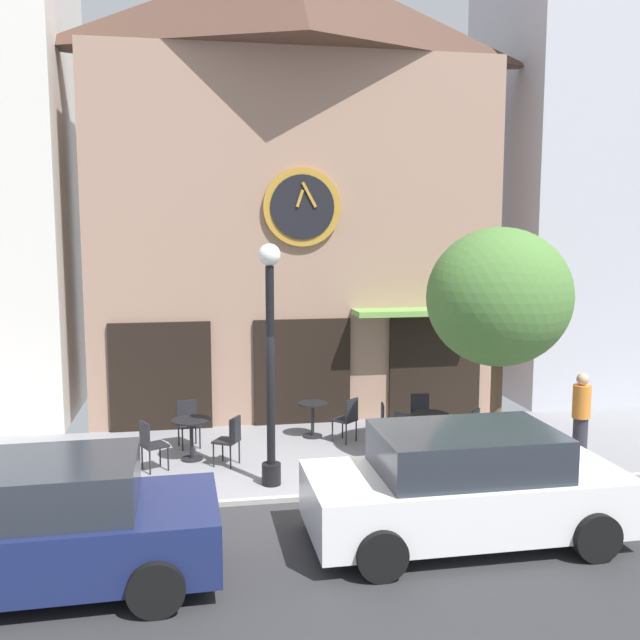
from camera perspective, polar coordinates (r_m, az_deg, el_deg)
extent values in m
cube|color=gray|center=(13.64, -1.67, -10.88)|extent=(26.06, 4.50, 0.05)
cube|color=#2D2D30|center=(8.72, 3.91, -21.92)|extent=(26.06, 6.38, 0.05)
cube|color=#A8A5A0|center=(11.54, -0.02, -13.99)|extent=(26.06, 0.12, 0.08)
cube|color=#9E7A66|center=(16.40, -2.09, 6.49)|extent=(9.04, 2.34, 8.00)
pyramid|color=#4C3328|center=(17.11, -2.17, 23.93)|extent=(8.14, 3.28, 2.27)
cylinder|color=#B7842D|center=(15.19, -1.45, 9.03)|extent=(1.66, 0.10, 1.66)
cylinder|color=black|center=(15.13, -1.42, 9.04)|extent=(1.36, 0.04, 1.36)
cube|color=#B7842D|center=(15.09, -1.62, 9.71)|extent=(0.18, 0.03, 0.37)
cube|color=#B7842D|center=(15.12, -0.87, 10.01)|extent=(0.33, 0.03, 0.54)
cube|color=black|center=(15.36, -12.64, -4.44)|extent=(2.11, 0.10, 2.30)
cube|color=black|center=(15.51, -1.42, -4.15)|extent=(2.11, 0.10, 2.30)
cube|color=black|center=(16.22, 9.19, -3.74)|extent=(2.11, 0.10, 2.30)
cube|color=#72A84C|center=(15.58, 7.98, 0.67)|extent=(2.89, 0.90, 0.12)
cube|color=#B2B2BC|center=(20.49, 21.66, 14.34)|extent=(5.65, 4.63, 13.84)
cylinder|color=black|center=(12.14, -3.92, -12.20)|extent=(0.32, 0.32, 0.36)
cylinder|color=black|center=(11.69, -3.99, -4.60)|extent=(0.14, 0.14, 3.64)
sphere|color=white|center=(11.45, -4.08, 5.25)|extent=(0.36, 0.36, 0.36)
cylinder|color=brown|center=(12.84, 13.90, -7.02)|extent=(0.20, 0.20, 2.20)
ellipsoid|color=#4C7A38|center=(12.50, 14.18, 1.80)|extent=(2.50, 2.25, 2.38)
cylinder|color=black|center=(13.48, -10.26, -9.44)|extent=(0.07, 0.07, 0.75)
cylinder|color=black|center=(13.59, -10.22, -10.89)|extent=(0.40, 0.40, 0.03)
cylinder|color=black|center=(13.38, -10.29, -7.90)|extent=(0.72, 0.72, 0.03)
cylinder|color=black|center=(14.68, -0.60, -8.02)|extent=(0.07, 0.07, 0.70)
cylinder|color=black|center=(14.77, -0.59, -9.28)|extent=(0.40, 0.40, 0.03)
cylinder|color=black|center=(14.59, -0.60, -6.70)|extent=(0.61, 0.61, 0.03)
cylinder|color=black|center=(13.98, 8.76, -8.89)|extent=(0.07, 0.07, 0.70)
cylinder|color=black|center=(14.08, 8.74, -10.21)|extent=(0.40, 0.40, 0.03)
cylinder|color=black|center=(13.89, 8.79, -7.50)|extent=(0.73, 0.73, 0.03)
cube|color=black|center=(14.33, 1.97, -7.99)|extent=(0.56, 0.56, 0.04)
cube|color=black|center=(14.17, 2.56, -7.23)|extent=(0.31, 0.28, 0.45)
cylinder|color=black|center=(14.62, 1.82, -8.60)|extent=(0.03, 0.03, 0.45)
cylinder|color=black|center=(14.36, 1.00, -8.89)|extent=(0.03, 0.03, 0.45)
cylinder|color=black|center=(14.43, 2.92, -8.82)|extent=(0.03, 0.03, 0.45)
cylinder|color=black|center=(14.16, 2.11, -9.13)|extent=(0.03, 0.03, 0.45)
cube|color=black|center=(13.77, 11.61, -8.78)|extent=(0.56, 0.56, 0.04)
cube|color=black|center=(13.65, 12.35, -7.96)|extent=(0.28, 0.31, 0.45)
cylinder|color=black|center=(14.04, 11.16, -9.41)|extent=(0.03, 0.03, 0.45)
cylinder|color=black|center=(13.73, 10.66, -9.78)|extent=(0.03, 0.03, 0.45)
cylinder|color=black|center=(13.93, 12.49, -9.58)|extent=(0.03, 0.03, 0.45)
cylinder|color=black|center=(13.62, 12.02, -9.95)|extent=(0.03, 0.03, 0.45)
cube|color=black|center=(14.62, 8.10, -7.75)|extent=(0.46, 0.46, 0.04)
cube|color=black|center=(14.74, 8.01, -6.73)|extent=(0.38, 0.10, 0.45)
cylinder|color=black|center=(14.50, 7.53, -8.80)|extent=(0.03, 0.03, 0.45)
cylinder|color=black|center=(14.55, 8.87, -8.76)|extent=(0.03, 0.03, 0.45)
cylinder|color=black|center=(14.82, 7.33, -8.44)|extent=(0.03, 0.03, 0.45)
cylinder|color=black|center=(14.87, 8.64, -8.40)|extent=(0.03, 0.03, 0.45)
cube|color=black|center=(13.38, 7.11, -9.16)|extent=(0.56, 0.56, 0.04)
cube|color=black|center=(13.18, 6.65, -8.40)|extent=(0.26, 0.33, 0.45)
cylinder|color=black|center=(13.48, 8.12, -10.05)|extent=(0.03, 0.03, 0.45)
cylinder|color=black|center=(13.67, 6.95, -9.78)|extent=(0.03, 0.03, 0.45)
cylinder|color=black|center=(13.22, 7.24, -10.39)|extent=(0.03, 0.03, 0.45)
cylinder|color=black|center=(13.41, 6.06, -10.11)|extent=(0.03, 0.03, 0.45)
cube|color=black|center=(13.06, -7.52, -9.59)|extent=(0.55, 0.55, 0.04)
cube|color=black|center=(12.91, -6.83, -8.73)|extent=(0.23, 0.35, 0.45)
cylinder|color=black|center=(13.35, -7.81, -10.23)|extent=(0.03, 0.03, 0.45)
cylinder|color=black|center=(13.06, -8.53, -10.63)|extent=(0.03, 0.03, 0.45)
cylinder|color=black|center=(13.19, -6.49, -10.42)|extent=(0.03, 0.03, 0.45)
cylinder|color=black|center=(12.91, -7.19, -10.83)|extent=(0.03, 0.03, 0.45)
cube|color=black|center=(13.03, -13.11, -9.76)|extent=(0.54, 0.54, 0.04)
cube|color=black|center=(12.90, -13.88, -8.91)|extent=(0.21, 0.36, 0.45)
cylinder|color=black|center=(13.01, -12.08, -10.79)|extent=(0.03, 0.03, 0.45)
cylinder|color=black|center=(13.31, -12.70, -10.39)|extent=(0.03, 0.03, 0.45)
cylinder|color=black|center=(12.88, -13.48, -11.01)|extent=(0.03, 0.03, 0.45)
cylinder|color=black|center=(13.18, -14.07, -10.61)|extent=(0.03, 0.03, 0.45)
cube|color=black|center=(13.87, 5.78, -8.55)|extent=(0.47, 0.47, 0.04)
cube|color=black|center=(13.80, 5.04, -7.66)|extent=(0.11, 0.38, 0.45)
cylinder|color=black|center=(13.79, 6.54, -9.63)|extent=(0.03, 0.03, 0.45)
cylinder|color=black|center=(14.11, 6.40, -9.23)|extent=(0.03, 0.03, 0.45)
cylinder|color=black|center=(13.76, 5.11, -9.65)|extent=(0.03, 0.03, 0.45)
cylinder|color=black|center=(14.08, 5.01, -9.25)|extent=(0.03, 0.03, 0.45)
cube|color=black|center=(14.20, -10.46, -8.26)|extent=(0.48, 0.48, 0.04)
cube|color=black|center=(14.31, -10.65, -7.21)|extent=(0.38, 0.13, 0.45)
cylinder|color=black|center=(14.06, -10.96, -9.38)|extent=(0.03, 0.03, 0.45)
cylinder|color=black|center=(14.14, -9.60, -9.26)|extent=(0.03, 0.03, 0.45)
cylinder|color=black|center=(14.38, -11.26, -9.01)|extent=(0.03, 0.03, 0.45)
cylinder|color=black|center=(14.45, -9.93, -8.90)|extent=(0.03, 0.03, 0.45)
cylinder|color=#2D2D38|center=(13.88, 20.11, -9.07)|extent=(0.31, 0.31, 0.85)
cylinder|color=orange|center=(13.70, 20.24, -6.15)|extent=(0.39, 0.39, 0.60)
sphere|color=tan|center=(13.61, 20.32, -4.47)|extent=(0.22, 0.22, 0.22)
cube|color=navy|center=(9.37, -21.97, -16.08)|extent=(4.34, 1.91, 0.75)
cube|color=#262B33|center=(9.13, -22.17, -12.30)|extent=(2.45, 1.64, 0.60)
cylinder|color=black|center=(8.52, -13.01, -20.23)|extent=(0.65, 0.24, 0.64)
cylinder|color=black|center=(10.15, -12.73, -15.55)|extent=(0.65, 0.24, 0.64)
cube|color=white|center=(10.17, 11.54, -13.79)|extent=(4.32, 1.84, 0.75)
cube|color=#262B33|center=(9.96, 11.64, -10.27)|extent=(2.42, 1.61, 0.60)
cylinder|color=black|center=(10.14, 21.25, -15.89)|extent=(0.64, 0.23, 0.64)
cylinder|color=black|center=(11.60, 16.48, -12.71)|extent=(0.64, 0.23, 0.64)
cylinder|color=black|center=(9.07, 4.96, -18.27)|extent=(0.64, 0.23, 0.64)
cylinder|color=black|center=(10.67, 2.31, -14.20)|extent=(0.64, 0.23, 0.64)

